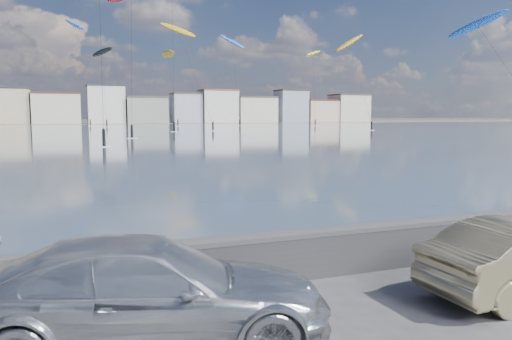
{
  "coord_description": "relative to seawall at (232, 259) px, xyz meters",
  "views": [
    {
      "loc": [
        -3.0,
        -6.54,
        3.47
      ],
      "look_at": [
        1.0,
        4.0,
        2.2
      ],
      "focal_mm": 35.0,
      "sensor_mm": 36.0,
      "label": 1
    }
  ],
  "objects": [
    {
      "name": "far_shore_strip",
      "position": [
        0.0,
        197.3,
        -0.57
      ],
      "size": [
        500.0,
        60.0,
        0.0
      ],
      "primitive_type": "cube",
      "color": "#4C473D",
      "rests_on": "ground"
    },
    {
      "name": "far_buildings",
      "position": [
        1.31,
        183.3,
        5.44
      ],
      "size": [
        240.79,
        13.26,
        14.6
      ],
      "color": "#B7C6BC",
      "rests_on": "ground"
    },
    {
      "name": "kitesurfer_2",
      "position": [
        46.09,
        140.73,
        24.82
      ],
      "size": [
        8.66,
        10.89,
        28.47
      ],
      "color": "blue",
      "rests_on": "ground"
    },
    {
      "name": "kitesurfer_9",
      "position": [
        60.65,
        96.02,
        19.5
      ],
      "size": [
        10.21,
        17.41,
        23.39
      ],
      "color": "#BF8C19",
      "rests_on": "ground"
    },
    {
      "name": "kitesurfer_15",
      "position": [
        52.34,
        47.53,
        15.4
      ],
      "size": [
        6.81,
        19.86,
        18.26
      ],
      "color": "blue",
      "rests_on": "ground"
    },
    {
      "name": "car_silver",
      "position": [
        -1.94,
        -1.89,
        0.22
      ],
      "size": [
        5.88,
        3.42,
        1.6
      ],
      "primitive_type": "imported",
      "rotation": [
        0.0,
        0.0,
        1.35
      ],
      "color": "silver",
      "rests_on": "ground"
    },
    {
      "name": "bay_water",
      "position": [
        0.0,
        88.8,
        -0.58
      ],
      "size": [
        500.0,
        177.0,
        0.0
      ],
      "primitive_type": "cube",
      "color": "#465568",
      "rests_on": "ground"
    },
    {
      "name": "kitesurfer_7",
      "position": [
        21.34,
        104.24,
        21.45
      ],
      "size": [
        8.84,
        18.79,
        24.85
      ],
      "color": "#BF8C19",
      "rests_on": "ground"
    },
    {
      "name": "kitesurfer_11",
      "position": [
        7.27,
        138.97,
        19.85
      ],
      "size": [
        6.73,
        12.01,
        22.37
      ],
      "color": "black",
      "rests_on": "ground"
    },
    {
      "name": "kitesurfer_4",
      "position": [
        67.79,
        128.62,
        20.95
      ],
      "size": [
        9.85,
        12.22,
        23.74
      ],
      "color": "yellow",
      "rests_on": "ground"
    },
    {
      "name": "kitesurfer_1",
      "position": [
        25.21,
        137.01,
        19.92
      ],
      "size": [
        4.1,
        11.76,
        22.07
      ],
      "color": "#BF8C19",
      "rests_on": "ground"
    },
    {
      "name": "kitesurfer_13",
      "position": [
        0.73,
        153.76,
        29.24
      ],
      "size": [
        7.53,
        13.36,
        31.65
      ],
      "color": "blue",
      "rests_on": "ground"
    },
    {
      "name": "seawall",
      "position": [
        0.0,
        0.0,
        0.0
      ],
      "size": [
        400.0,
        0.36,
        1.08
      ],
      "color": "#28282B",
      "rests_on": "ground"
    }
  ]
}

